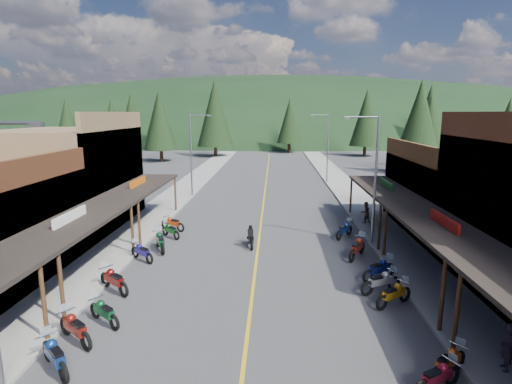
# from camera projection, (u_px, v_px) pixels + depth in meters

# --- Properties ---
(ground) EXTENTS (220.00, 220.00, 0.00)m
(ground) POSITION_uv_depth(u_px,v_px,m) (251.00, 302.00, 17.48)
(ground) COLOR #38383A
(ground) RESTS_ON ground
(centerline) EXTENTS (0.15, 90.00, 0.01)m
(centerline) POSITION_uv_depth(u_px,v_px,m) (264.00, 202.00, 37.07)
(centerline) COLOR gold
(centerline) RESTS_ON ground
(sidewalk_west) EXTENTS (3.40, 94.00, 0.15)m
(sidewalk_west) POSITION_uv_depth(u_px,v_px,m) (171.00, 200.00, 37.45)
(sidewalk_west) COLOR gray
(sidewalk_west) RESTS_ON ground
(sidewalk_east) EXTENTS (3.40, 94.00, 0.15)m
(sidewalk_east) POSITION_uv_depth(u_px,v_px,m) (358.00, 202.00, 36.67)
(sidewalk_east) COLOR gray
(sidewalk_east) RESTS_ON ground
(shop_west_3) EXTENTS (10.90, 10.20, 8.20)m
(shop_west_3) POSITION_uv_depth(u_px,v_px,m) (68.00, 179.00, 28.48)
(shop_west_3) COLOR brown
(shop_west_3) RESTS_ON ground
(shop_east_3) EXTENTS (10.90, 10.20, 6.20)m
(shop_east_3) POSITION_uv_depth(u_px,v_px,m) (460.00, 196.00, 27.44)
(shop_east_3) COLOR #4C2D16
(shop_east_3) RESTS_ON ground
(streetlight_1) EXTENTS (2.16, 0.18, 8.00)m
(streetlight_1) POSITION_uv_depth(u_px,v_px,m) (192.00, 151.00, 38.47)
(streetlight_1) COLOR gray
(streetlight_1) RESTS_ON ground
(streetlight_2) EXTENTS (2.16, 0.18, 8.00)m
(streetlight_2) POSITION_uv_depth(u_px,v_px,m) (373.00, 175.00, 24.13)
(streetlight_2) COLOR gray
(streetlight_2) RESTS_ON ground
(streetlight_3) EXTENTS (2.16, 0.18, 8.00)m
(streetlight_3) POSITION_uv_depth(u_px,v_px,m) (327.00, 145.00, 45.68)
(streetlight_3) COLOR gray
(streetlight_3) RESTS_ON ground
(ridge_hill) EXTENTS (310.00, 140.00, 60.00)m
(ridge_hill) POSITION_uv_depth(u_px,v_px,m) (272.00, 134.00, 149.72)
(ridge_hill) COLOR black
(ridge_hill) RESTS_ON ground
(pine_0) EXTENTS (5.04, 5.04, 11.00)m
(pine_0) POSITION_uv_depth(u_px,v_px,m) (67.00, 121.00, 78.73)
(pine_0) COLOR black
(pine_0) RESTS_ON ground
(pine_1) EXTENTS (5.88, 5.88, 12.50)m
(pine_1) POSITION_uv_depth(u_px,v_px,m) (158.00, 117.00, 85.70)
(pine_1) COLOR black
(pine_1) RESTS_ON ground
(pine_2) EXTENTS (6.72, 6.72, 14.00)m
(pine_2) POSITION_uv_depth(u_px,v_px,m) (215.00, 113.00, 73.18)
(pine_2) COLOR black
(pine_2) RESTS_ON ground
(pine_3) EXTENTS (5.04, 5.04, 11.00)m
(pine_3) POSITION_uv_depth(u_px,v_px,m) (290.00, 121.00, 80.68)
(pine_3) COLOR black
(pine_3) RESTS_ON ground
(pine_4) EXTENTS (5.88, 5.88, 12.50)m
(pine_4) POSITION_uv_depth(u_px,v_px,m) (366.00, 117.00, 74.03)
(pine_4) COLOR black
(pine_4) RESTS_ON ground
(pine_5) EXTENTS (6.72, 6.72, 14.00)m
(pine_5) POSITION_uv_depth(u_px,v_px,m) (430.00, 113.00, 84.93)
(pine_5) COLOR black
(pine_5) RESTS_ON ground
(pine_6) EXTENTS (5.04, 5.04, 11.00)m
(pine_6) POSITION_uv_depth(u_px,v_px,m) (508.00, 121.00, 76.85)
(pine_6) COLOR black
(pine_6) RESTS_ON ground
(pine_7) EXTENTS (5.88, 5.88, 12.50)m
(pine_7) POSITION_uv_depth(u_px,v_px,m) (132.00, 116.00, 91.94)
(pine_7) COLOR black
(pine_7) RESTS_ON ground
(pine_8) EXTENTS (4.48, 4.48, 10.00)m
(pine_8) POSITION_uv_depth(u_px,v_px,m) (112.00, 128.00, 56.47)
(pine_8) COLOR black
(pine_8) RESTS_ON ground
(pine_9) EXTENTS (4.93, 4.93, 10.80)m
(pine_9) POSITION_uv_depth(u_px,v_px,m) (430.00, 125.00, 59.24)
(pine_9) COLOR black
(pine_9) RESTS_ON ground
(pine_10) EXTENTS (5.38, 5.38, 11.60)m
(pine_10) POSITION_uv_depth(u_px,v_px,m) (160.00, 121.00, 65.93)
(pine_10) COLOR black
(pine_10) RESTS_ON ground
(pine_11) EXTENTS (5.82, 5.82, 12.40)m
(pine_11) POSITION_uv_depth(u_px,v_px,m) (419.00, 120.00, 52.40)
(pine_11) COLOR black
(pine_11) RESTS_ON ground
(bike_west_5) EXTENTS (2.09, 2.05, 1.25)m
(bike_west_5) POSITION_uv_depth(u_px,v_px,m) (54.00, 354.00, 12.65)
(bike_west_5) COLOR navy
(bike_west_5) RESTS_ON ground
(bike_west_6) EXTENTS (2.18, 1.93, 1.25)m
(bike_west_6) POSITION_uv_depth(u_px,v_px,m) (75.00, 327.00, 14.28)
(bike_west_6) COLOR maroon
(bike_west_6) RESTS_ON ground
(bike_west_7) EXTENTS (1.98, 1.74, 1.14)m
(bike_west_7) POSITION_uv_depth(u_px,v_px,m) (104.00, 311.00, 15.55)
(bike_west_7) COLOR #0E4822
(bike_west_7) RESTS_ON ground
(bike_west_8) EXTENTS (2.23, 2.00, 1.29)m
(bike_west_8) POSITION_uv_depth(u_px,v_px,m) (114.00, 279.00, 18.33)
(bike_west_8) COLOR #630D0D
(bike_west_8) RESTS_ON ground
(bike_west_9) EXTENTS (1.98, 1.81, 1.15)m
(bike_west_9) POSITION_uv_depth(u_px,v_px,m) (142.00, 251.00, 22.20)
(bike_west_9) COLOR navy
(bike_west_9) RESTS_ON ground
(bike_west_10) EXTENTS (1.66, 2.39, 1.31)m
(bike_west_10) POSITION_uv_depth(u_px,v_px,m) (160.00, 240.00, 23.84)
(bike_west_10) COLOR #0D431F
(bike_west_10) RESTS_ON ground
(bike_west_11) EXTENTS (1.86, 1.82, 1.12)m
(bike_west_11) POSITION_uv_depth(u_px,v_px,m) (171.00, 230.00, 26.34)
(bike_west_11) COLOR #0D4415
(bike_west_11) RESTS_ON ground
(bike_west_12) EXTENTS (2.11, 1.58, 1.17)m
(bike_west_12) POSITION_uv_depth(u_px,v_px,m) (173.00, 223.00, 27.95)
(bike_west_12) COLOR #C1370D
(bike_west_12) RESTS_ON ground
(bike_east_5) EXTENTS (1.95, 1.46, 1.07)m
(bike_east_5) POSITION_uv_depth(u_px,v_px,m) (437.00, 376.00, 11.75)
(bike_east_5) COLOR maroon
(bike_east_5) RESTS_ON ground
(bike_east_6) EXTENTS (1.90, 1.69, 1.10)m
(bike_east_6) POSITION_uv_depth(u_px,v_px,m) (448.00, 361.00, 12.43)
(bike_east_6) COLOR #C7470E
(bike_east_6) RESTS_ON ground
(bike_east_7) EXTENTS (2.10, 1.74, 1.18)m
(bike_east_7) POSITION_uv_depth(u_px,v_px,m) (394.00, 293.00, 17.02)
(bike_east_7) COLOR orange
(bike_east_7) RESTS_ON ground
(bike_east_8) EXTENTS (2.23, 1.55, 1.21)m
(bike_east_8) POSITION_uv_depth(u_px,v_px,m) (381.00, 281.00, 18.24)
(bike_east_8) COLOR #9C9BA0
(bike_east_8) RESTS_ON ground
(bike_east_9) EXTENTS (2.19, 1.79, 1.23)m
(bike_east_9) POSITION_uv_depth(u_px,v_px,m) (379.00, 268.00, 19.69)
(bike_east_9) COLOR navy
(bike_east_9) RESTS_ON ground
(bike_east_10) EXTENTS (1.85, 2.41, 1.34)m
(bike_east_10) POSITION_uv_depth(u_px,v_px,m) (357.00, 247.00, 22.66)
(bike_east_10) COLOR maroon
(bike_east_10) RESTS_ON ground
(bike_east_11) EXTENTS (1.79, 2.12, 1.20)m
(bike_east_11) POSITION_uv_depth(u_px,v_px,m) (344.00, 229.00, 26.33)
(bike_east_11) COLOR navy
(bike_east_11) RESTS_ON ground
(rider_on_bike) EXTENTS (0.93, 1.99, 1.46)m
(rider_on_bike) POSITION_uv_depth(u_px,v_px,m) (251.00, 238.00, 24.55)
(rider_on_bike) COLOR black
(rider_on_bike) RESTS_ON ground
(pedestrian_east_a) EXTENTS (0.48, 0.64, 1.59)m
(pedestrian_east_a) POSITION_uv_depth(u_px,v_px,m) (508.00, 347.00, 12.51)
(pedestrian_east_a) COLOR #261C2A
(pedestrian_east_a) RESTS_ON sidewalk_east
(pedestrian_east_b) EXTENTS (0.89, 0.75, 1.58)m
(pedestrian_east_b) POSITION_uv_depth(u_px,v_px,m) (365.00, 212.00, 29.35)
(pedestrian_east_b) COLOR brown
(pedestrian_east_b) RESTS_ON sidewalk_east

